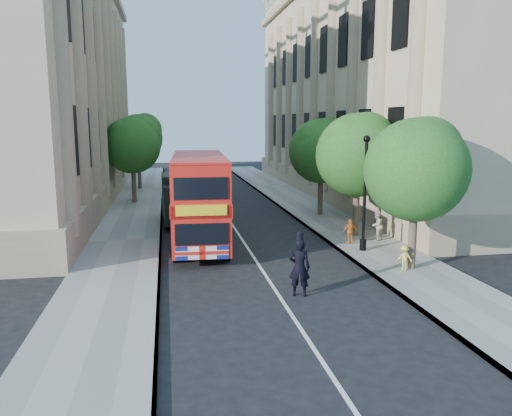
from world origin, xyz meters
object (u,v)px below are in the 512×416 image
box_van (181,200)px  police_constable (299,267)px  woman_pedestrian (377,225)px  double_decker_bus (199,196)px  lamp_post (365,198)px

box_van → police_constable: (3.57, -13.24, -0.39)m
police_constable → woman_pedestrian: police_constable is taller
police_constable → woman_pedestrian: 8.83m
double_decker_bus → box_van: double_decker_bus is taller
lamp_post → double_decker_bus: lamp_post is taller
police_constable → box_van: bearing=-57.5°
lamp_post → police_constable: size_ratio=2.59×
lamp_post → double_decker_bus: 7.77m
box_van → woman_pedestrian: box_van is taller
double_decker_bus → woman_pedestrian: size_ratio=6.15×
box_van → woman_pedestrian: 11.36m
lamp_post → double_decker_bus: (-7.13, 3.09, -0.18)m
double_decker_bus → woman_pedestrian: bearing=-6.2°
woman_pedestrian → lamp_post: bearing=13.3°
lamp_post → police_constable: 6.78m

